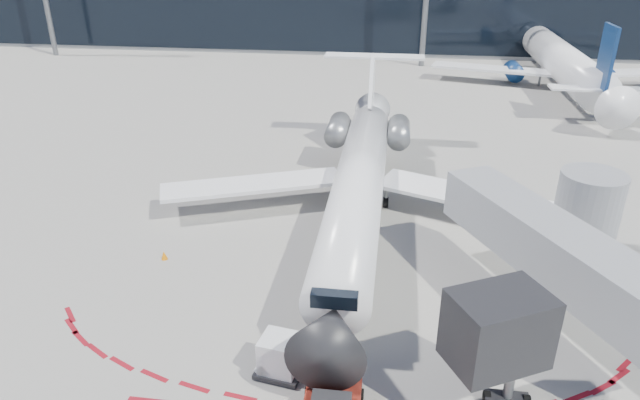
# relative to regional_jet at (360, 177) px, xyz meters

# --- Properties ---
(ground) EXTENTS (260.00, 260.00, 0.00)m
(ground) POSITION_rel_regional_jet_xyz_m (-0.28, -4.56, -2.52)
(ground) COLOR slate
(ground) RESTS_ON ground
(apron_centerline) EXTENTS (0.25, 40.00, 0.01)m
(apron_centerline) POSITION_rel_regional_jet_xyz_m (-0.28, -2.56, -2.51)
(apron_centerline) COLOR silver
(apron_centerline) RESTS_ON ground
(jet_bridge) EXTENTS (10.03, 15.20, 4.90)m
(jet_bridge) POSITION_rel_regional_jet_xyz_m (9.52, -7.58, 0.49)
(jet_bridge) COLOR gray
(jet_bridge) RESTS_ON ground
(regional_jet) EXTENTS (24.40, 30.09, 7.53)m
(regional_jet) POSITION_rel_regional_jet_xyz_m (0.00, 0.00, 0.00)
(regional_jet) COLOR white
(regional_jet) RESTS_ON ground
(uld_container) EXTENTS (2.00, 1.78, 1.66)m
(uld_container) POSITION_rel_regional_jet_xyz_m (-1.99, -13.95, -1.69)
(uld_container) COLOR black
(uld_container) RESTS_ON ground
(safety_cone_left) EXTENTS (0.33, 0.33, 0.46)m
(safety_cone_left) POSITION_rel_regional_jet_xyz_m (-9.71, -6.43, -2.29)
(safety_cone_left) COLOR orange
(safety_cone_left) RESTS_ON ground
(bg_airliner_0) EXTENTS (32.62, 34.53, 10.55)m
(bg_airliner_0) POSITION_rel_regional_jet_xyz_m (19.56, 35.60, 2.76)
(bg_airliner_0) COLOR white
(bg_airliner_0) RESTS_ON ground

